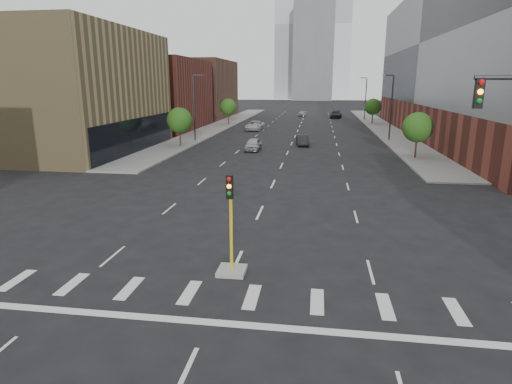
% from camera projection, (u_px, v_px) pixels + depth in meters
% --- Properties ---
extents(sidewalk_left_far, '(5.00, 92.00, 0.15)m').
position_uv_depth(sidewalk_left_far, '(222.00, 125.00, 82.98)').
color(sidewalk_left_far, gray).
rests_on(sidewalk_left_far, ground).
extents(sidewalk_right_far, '(5.00, 92.00, 0.15)m').
position_uv_depth(sidewalk_right_far, '(381.00, 127.00, 78.80)').
color(sidewalk_right_far, gray).
rests_on(sidewalk_right_far, ground).
extents(building_left_mid, '(20.00, 24.00, 14.00)m').
position_uv_depth(building_left_mid, '(54.00, 91.00, 50.41)').
color(building_left_mid, '#917E52').
rests_on(building_left_mid, ground).
extents(building_left_far_a, '(20.00, 22.00, 12.00)m').
position_uv_depth(building_left_far_a, '(143.00, 94.00, 75.58)').
color(building_left_far_a, brown).
rests_on(building_left_far_a, ground).
extents(building_left_far_b, '(20.00, 24.00, 13.00)m').
position_uv_depth(building_left_far_b, '(187.00, 89.00, 100.38)').
color(building_left_far_b, brown).
rests_on(building_left_far_b, ground).
extents(building_right_main, '(24.00, 70.00, 22.00)m').
position_uv_depth(building_right_main, '(506.00, 61.00, 60.65)').
color(building_right_main, brown).
rests_on(building_right_main, ground).
extents(tower_left, '(22.00, 22.00, 70.00)m').
position_uv_depth(tower_left, '(299.00, 27.00, 213.25)').
color(tower_left, '#B2B7BC').
rests_on(tower_left, ground).
extents(tower_right, '(20.00, 20.00, 80.00)m').
position_uv_depth(tower_right, '(333.00, 26.00, 247.84)').
color(tower_right, '#B2B7BC').
rests_on(tower_right, ground).
extents(tower_mid, '(18.00, 18.00, 44.00)m').
position_uv_depth(tower_mid, '(313.00, 51.00, 196.20)').
color(tower_mid, slate).
rests_on(tower_mid, ground).
extents(median_traffic_signal, '(1.20, 1.20, 4.40)m').
position_uv_depth(median_traffic_signal, '(231.00, 252.00, 18.34)').
color(median_traffic_signal, '#999993').
rests_on(median_traffic_signal, ground).
extents(streetlight_right_a, '(1.60, 0.22, 9.07)m').
position_uv_depth(streetlight_right_a, '(391.00, 105.00, 59.58)').
color(streetlight_right_a, '#2D2D30').
rests_on(streetlight_right_a, ground).
extents(streetlight_right_b, '(1.60, 0.22, 9.07)m').
position_uv_depth(streetlight_right_b, '(365.00, 97.00, 93.13)').
color(streetlight_right_b, '#2D2D30').
rests_on(streetlight_right_b, ground).
extents(streetlight_left, '(1.60, 0.22, 9.07)m').
position_uv_depth(streetlight_left, '(195.00, 105.00, 58.53)').
color(streetlight_left, '#2D2D30').
rests_on(streetlight_left, ground).
extents(tree_left_near, '(3.20, 3.20, 4.85)m').
position_uv_depth(tree_left_near, '(179.00, 120.00, 54.22)').
color(tree_left_near, '#382619').
rests_on(tree_left_near, ground).
extents(tree_left_far, '(3.20, 3.20, 4.85)m').
position_uv_depth(tree_left_far, '(228.00, 107.00, 82.97)').
color(tree_left_far, '#382619').
rests_on(tree_left_far, ground).
extents(tree_right_near, '(3.20, 3.20, 4.85)m').
position_uv_depth(tree_right_near, '(418.00, 127.00, 45.53)').
color(tree_right_near, '#382619').
rests_on(tree_right_near, ground).
extents(tree_right_far, '(3.20, 3.20, 4.85)m').
position_uv_depth(tree_right_far, '(373.00, 107.00, 83.87)').
color(tree_right_far, '#382619').
rests_on(tree_right_far, ground).
extents(car_near_left, '(1.77, 4.30, 1.46)m').
position_uv_depth(car_near_left, '(253.00, 144.00, 51.97)').
color(car_near_left, '#AAABAF').
rests_on(car_near_left, ground).
extents(car_mid_right, '(1.97, 4.22, 1.34)m').
position_uv_depth(car_mid_right, '(302.00, 140.00, 55.94)').
color(car_mid_right, black).
rests_on(car_mid_right, ground).
extents(car_far_left, '(2.91, 5.81, 1.58)m').
position_uv_depth(car_far_left, '(255.00, 126.00, 73.90)').
color(car_far_left, '#B8B8B8').
rests_on(car_far_left, ground).
extents(car_deep_right, '(3.21, 5.99, 1.65)m').
position_uv_depth(car_deep_right, '(336.00, 114.00, 99.11)').
color(car_deep_right, black).
rests_on(car_deep_right, ground).
extents(car_distant, '(1.71, 3.96, 1.33)m').
position_uv_depth(car_distant, '(302.00, 114.00, 103.74)').
color(car_distant, '#A5A6AA').
rests_on(car_distant, ground).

